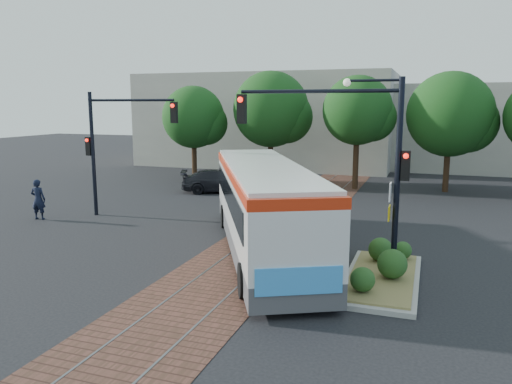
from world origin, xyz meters
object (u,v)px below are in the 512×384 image
signal_pole_left (112,137)px  officer (38,199)px  parked_car (220,181)px  traffic_island (383,270)px  signal_pole_main (357,146)px  city_bus (264,203)px

signal_pole_left → officer: (-3.07, -1.72, -2.90)m
signal_pole_left → parked_car: bearing=75.5°
signal_pole_left → parked_car: signal_pole_left is taller
traffic_island → officer: bearing=168.9°
signal_pole_main → signal_pole_left: signal_pole_main is taller
traffic_island → signal_pole_left: bearing=159.6°
signal_pole_left → parked_car: size_ratio=1.25×
officer → signal_pole_left: bearing=-161.4°
traffic_island → parked_car: 17.06m
parked_car → officer: bearing=128.7°
traffic_island → signal_pole_left: (-13.19, 4.89, 3.54)m
traffic_island → signal_pole_main: 3.95m
traffic_island → officer: size_ratio=2.69×
signal_pole_main → officer: bearing=168.6°
signal_pole_main → parked_car: (-10.14, 12.86, -3.46)m
signal_pole_main → signal_pole_left: 13.14m
signal_pole_main → traffic_island: bearing=-5.4°
traffic_island → signal_pole_main: (-0.96, 0.09, 3.83)m
traffic_island → parked_car: parked_car is taller
city_bus → traffic_island: 5.07m
signal_pole_main → parked_car: 16.74m
traffic_island → officer: (-16.26, 3.18, 0.64)m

